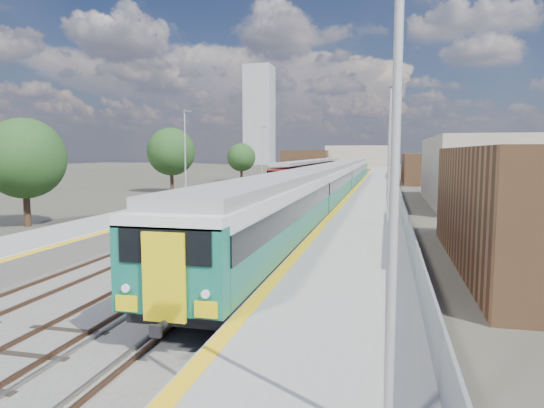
% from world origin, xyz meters
% --- Properties ---
extents(ground, '(320.00, 320.00, 0.00)m').
position_xyz_m(ground, '(0.00, 50.00, 0.00)').
color(ground, '#47443A').
rests_on(ground, ground).
extents(ballast_bed, '(10.50, 155.00, 0.06)m').
position_xyz_m(ballast_bed, '(-2.25, 52.50, 0.03)').
color(ballast_bed, '#565451').
rests_on(ballast_bed, ground).
extents(tracks, '(8.96, 160.00, 0.17)m').
position_xyz_m(tracks, '(-1.65, 54.18, 0.11)').
color(tracks, '#4C3323').
rests_on(tracks, ground).
extents(platform_right, '(4.70, 155.00, 8.52)m').
position_xyz_m(platform_right, '(5.28, 52.49, 0.54)').
color(platform_right, slate).
rests_on(platform_right, ground).
extents(platform_left, '(4.30, 155.00, 8.52)m').
position_xyz_m(platform_left, '(-9.05, 52.49, 0.52)').
color(platform_left, slate).
rests_on(platform_left, ground).
extents(buildings, '(72.00, 185.50, 40.00)m').
position_xyz_m(buildings, '(-18.12, 138.60, 10.70)').
color(buildings, brown).
rests_on(buildings, ground).
extents(green_train, '(2.92, 81.25, 3.21)m').
position_xyz_m(green_train, '(1.50, 46.40, 2.26)').
color(green_train, black).
rests_on(green_train, ground).
extents(red_train, '(2.84, 57.70, 3.59)m').
position_xyz_m(red_train, '(-5.50, 78.34, 2.12)').
color(red_train, black).
rests_on(red_train, ground).
extents(tree_a, '(5.36, 5.36, 7.26)m').
position_xyz_m(tree_a, '(-16.98, 23.17, 4.57)').
color(tree_a, '#382619').
rests_on(tree_a, ground).
extents(tree_b, '(5.91, 5.91, 8.02)m').
position_xyz_m(tree_b, '(-19.59, 51.37, 5.05)').
color(tree_b, '#382619').
rests_on(tree_b, ground).
extents(tree_c, '(4.83, 4.83, 6.55)m').
position_xyz_m(tree_c, '(-17.81, 75.24, 4.12)').
color(tree_c, '#382619').
rests_on(tree_c, ground).
extents(tree_d, '(4.94, 4.94, 6.69)m').
position_xyz_m(tree_d, '(23.89, 66.44, 4.21)').
color(tree_d, '#382619').
rests_on(tree_d, ground).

